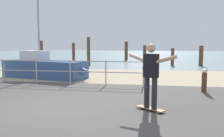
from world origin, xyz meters
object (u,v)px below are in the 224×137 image
Objects in this scene: skateboard at (150,109)px; sailboat at (47,68)px; bollard_short at (204,83)px; seagull at (205,71)px; skateboarder at (151,72)px.

sailboat is at bearing 135.35° from skateboard.
sailboat is at bearing 161.40° from bollard_short.
skateboard is at bearing -124.21° from seagull.
skateboarder is (5.26, -5.19, 0.49)m from sailboat.
seagull is (7.14, -2.42, 0.27)m from sailboat.
skateboarder reaches higher than bollard_short.
sailboat is 7.40m from skateboarder.
sailboat reaches higher than bollard_short.
skateboarder is 2.32× the size of bollard_short.
sailboat reaches higher than seagull.
sailboat reaches higher than skateboarder.
bollard_short is (1.88, 2.79, 0.29)m from skateboard.
skateboard is at bearing -44.65° from sailboat.
sailboat is 3.19× the size of skateboarder.
skateboard is 3.38m from bollard_short.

